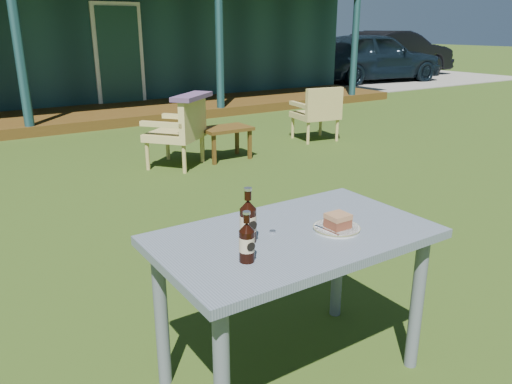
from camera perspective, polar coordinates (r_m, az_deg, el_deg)
ground at (r=3.73m, az=-11.14°, el=-6.72°), size 80.00×80.00×0.00m
gravel_strip at (r=16.60m, az=12.04°, el=12.63°), size 9.00×6.00×0.02m
car_near at (r=15.51m, az=13.16°, el=14.81°), size 4.42×2.27×1.44m
car_far at (r=17.50m, az=15.40°, el=15.00°), size 4.38×1.55×1.44m
cafe_table at (r=2.19m, az=4.35°, el=-7.08°), size 1.20×0.70×0.72m
plate at (r=2.20m, az=9.20°, el=-4.09°), size 0.20×0.20×0.01m
cake_slice at (r=2.18m, az=9.34°, el=-3.24°), size 0.09×0.09×0.06m
fork at (r=2.15m, az=8.10°, el=-4.36°), size 0.02×0.14×0.00m
cola_bottle_near at (r=2.02m, az=-0.92°, el=-3.27°), size 0.07×0.07×0.23m
cola_bottle_far at (r=1.86m, az=-1.06°, el=-5.70°), size 0.06×0.06×0.20m
bottle_cap at (r=2.14m, az=1.91°, el=-4.54°), size 0.03×0.03×0.01m
armchair_left at (r=5.82m, az=-8.63°, el=7.16°), size 0.80×0.80×0.79m
armchair_right at (r=7.19m, az=7.11°, el=9.20°), size 0.64×0.61×0.76m
floral_throw at (r=5.69m, az=-7.33°, el=10.77°), size 0.65×0.59×0.05m
side_table at (r=6.13m, az=-3.48°, el=6.88°), size 0.60×0.40×0.40m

